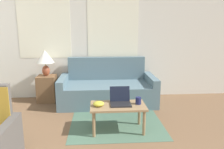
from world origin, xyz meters
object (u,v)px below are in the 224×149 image
at_px(couch, 107,90).
at_px(coffee_table, 118,109).
at_px(cup_navy, 138,101).
at_px(laptop, 120,100).
at_px(snack_bowl, 99,104).
at_px(table_lamp, 45,59).

height_order(couch, coffee_table, couch).
relative_size(couch, cup_navy, 17.95).
height_order(coffee_table, laptop, laptop).
bearing_deg(laptop, snack_bowl, -167.11).
bearing_deg(table_lamp, snack_bowl, -53.95).
relative_size(coffee_table, cup_navy, 7.66).
bearing_deg(couch, table_lamp, 172.38).
xyz_separation_m(coffee_table, cup_navy, (0.31, 0.02, 0.11)).
xyz_separation_m(cup_navy, snack_bowl, (-0.60, -0.05, -0.02)).
xyz_separation_m(laptop, cup_navy, (0.27, -0.03, -0.00)).
height_order(couch, laptop, couch).
relative_size(table_lamp, cup_navy, 4.96).
height_order(laptop, cup_navy, laptop).
height_order(table_lamp, cup_navy, table_lamp).
distance_m(table_lamp, coffee_table, 2.09).
distance_m(table_lamp, snack_bowl, 1.90).
bearing_deg(snack_bowl, laptop, 12.89).
relative_size(cup_navy, snack_bowl, 0.66).
distance_m(couch, cup_navy, 1.35).
relative_size(coffee_table, snack_bowl, 5.08).
bearing_deg(laptop, cup_navy, -6.22).
bearing_deg(coffee_table, snack_bowl, -174.67).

